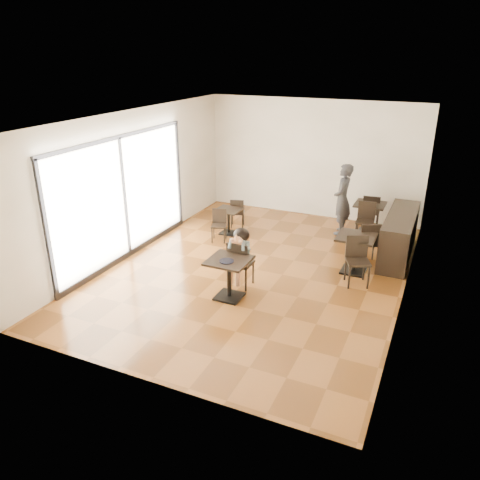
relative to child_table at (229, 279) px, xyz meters
The scene contains 23 objects.
floor 1.39m from the child_table, 89.36° to the left, with size 6.00×8.00×0.01m, color brown.
ceiling 3.10m from the child_table, 89.36° to the left, with size 6.00×8.00×0.01m, color white.
wall_back 5.47m from the child_table, 89.84° to the left, with size 6.00×0.01×3.20m, color white.
wall_front 2.92m from the child_table, 89.68° to the right, with size 6.00×0.01×3.20m, color white.
wall_left 3.48m from the child_table, 155.91° to the left, with size 0.01×8.00×3.20m, color white.
wall_right 3.51m from the child_table, 23.88° to the left, with size 0.01×8.00×3.20m, color white.
storefront_window 3.23m from the child_table, 164.23° to the left, with size 0.04×4.50×2.60m, color white.
child_table is the anchor object (origin of this frame).
child_chair 0.56m from the child_table, 90.00° to the left, with size 0.43×0.43×0.96m, color black, non-canonical shape.
child 0.59m from the child_table, 90.00° to the left, with size 0.43×0.60×1.21m, color slate, non-canonical shape.
plate 0.42m from the child_table, 90.00° to the right, with size 0.27×0.27×0.02m, color black.
pizza_slice 0.74m from the child_table, 90.00° to the left, with size 0.28×0.22×0.06m, color #EACF83, non-canonical shape.
adult_patron 4.42m from the child_table, 75.02° to the left, with size 0.66×0.43×1.80m, color #323237.
cafe_table_mid 2.85m from the child_table, 47.36° to the left, with size 0.77×0.77×0.82m, color black, non-canonical shape.
cafe_table_left 3.35m from the child_table, 115.77° to the left, with size 0.62×0.62×0.65m, color black, non-canonical shape.
cafe_table_back 4.88m from the child_table, 68.55° to the left, with size 0.74×0.74×0.78m, color black, non-canonical shape.
chair_mid_a 3.37m from the child_table, 51.62° to the left, with size 0.44×0.44×0.98m, color black, non-canonical shape.
chair_mid_b 2.60m from the child_table, 36.41° to the left, with size 0.44×0.44×0.98m, color black, non-canonical shape.
chair_left_a 3.85m from the child_table, 112.20° to the left, with size 0.35×0.35×0.79m, color black, non-canonical shape.
chair_left_b 2.86m from the child_table, 120.56° to the left, with size 0.35×0.35×0.79m, color black, non-canonical shape.
chair_back_a 5.15m from the child_table, 69.74° to the left, with size 0.42×0.42×0.94m, color black, non-canonical shape.
chair_back_b 4.37m from the child_table, 65.91° to the left, with size 0.42×0.42×0.94m, color black, non-canonical shape.
service_counter 4.27m from the child_table, 51.37° to the left, with size 0.60×2.40×1.00m, color black.
Camera 1 is at (3.40, -8.40, 4.41)m, focal length 35.00 mm.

